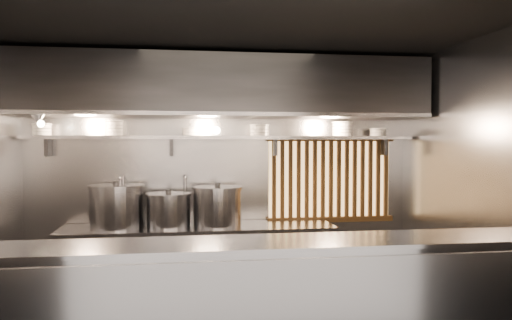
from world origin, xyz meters
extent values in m
plane|color=black|center=(0.00, 0.00, 2.80)|extent=(4.50, 4.50, 0.00)
plane|color=gray|center=(0.00, 1.50, 1.40)|extent=(4.50, 0.00, 4.50)
plane|color=gray|center=(2.25, 0.00, 1.40)|extent=(0.00, 3.00, 3.00)
cube|color=#9A9A9F|center=(0.00, -0.95, 1.11)|extent=(4.50, 0.56, 0.03)
cube|color=#9A9A9F|center=(-0.30, 1.13, 0.45)|extent=(3.00, 0.70, 0.90)
cube|color=#9A9A9F|center=(0.00, 1.32, 1.88)|extent=(4.40, 0.34, 0.04)
cube|color=#2D2D30|center=(0.00, 1.10, 2.42)|extent=(4.40, 0.80, 0.65)
cube|color=#9A9A9F|center=(0.00, 0.70, 2.12)|extent=(4.40, 0.03, 0.04)
cube|color=#FFC372|center=(1.30, 1.48, 1.38)|extent=(1.50, 0.02, 0.92)
cube|color=brown|center=(1.30, 1.43, 1.87)|extent=(1.56, 0.06, 0.06)
cube|color=brown|center=(1.30, 1.43, 0.89)|extent=(1.56, 0.06, 0.06)
cube|color=brown|center=(0.60, 1.43, 1.38)|extent=(0.04, 0.04, 0.92)
cube|color=brown|center=(0.70, 1.43, 1.38)|extent=(0.04, 0.04, 0.92)
cube|color=brown|center=(0.80, 1.43, 1.38)|extent=(0.04, 0.04, 0.92)
cube|color=brown|center=(0.90, 1.43, 1.38)|extent=(0.04, 0.04, 0.92)
cube|color=brown|center=(1.00, 1.43, 1.38)|extent=(0.04, 0.04, 0.92)
cube|color=brown|center=(1.10, 1.43, 1.38)|extent=(0.04, 0.04, 0.92)
cube|color=brown|center=(1.20, 1.43, 1.38)|extent=(0.04, 0.04, 0.92)
cube|color=brown|center=(1.30, 1.43, 1.38)|extent=(0.04, 0.04, 0.92)
cube|color=brown|center=(1.40, 1.43, 1.38)|extent=(0.04, 0.04, 0.92)
cube|color=brown|center=(1.50, 1.43, 1.38)|extent=(0.04, 0.04, 0.92)
cube|color=brown|center=(1.60, 1.43, 1.38)|extent=(0.04, 0.04, 0.92)
cube|color=brown|center=(1.70, 1.43, 1.38)|extent=(0.04, 0.04, 0.92)
cube|color=brown|center=(1.80, 1.43, 1.38)|extent=(0.04, 0.04, 0.92)
cube|color=brown|center=(1.90, 1.43, 1.38)|extent=(0.04, 0.04, 0.92)
cube|color=brown|center=(2.00, 1.43, 1.38)|extent=(0.04, 0.04, 0.92)
cylinder|color=silver|center=(-1.15, 1.45, 1.19)|extent=(0.03, 0.03, 0.48)
sphere|color=silver|center=(-1.15, 1.45, 1.43)|extent=(0.04, 0.04, 0.04)
cylinder|color=silver|center=(-1.15, 1.32, 1.43)|extent=(0.03, 0.26, 0.03)
sphere|color=silver|center=(-1.15, 1.19, 1.43)|extent=(0.04, 0.04, 0.04)
cylinder|color=silver|center=(-1.15, 1.19, 1.36)|extent=(0.03, 0.03, 0.14)
cylinder|color=silver|center=(-0.45, 1.45, 1.19)|extent=(0.03, 0.03, 0.48)
sphere|color=silver|center=(-0.45, 1.45, 1.43)|extent=(0.04, 0.04, 0.04)
cylinder|color=silver|center=(-0.45, 1.32, 1.43)|extent=(0.03, 0.26, 0.03)
sphere|color=silver|center=(-0.45, 1.19, 1.43)|extent=(0.04, 0.04, 0.04)
cylinder|color=silver|center=(-0.45, 1.19, 1.36)|extent=(0.03, 0.03, 0.14)
cone|color=#9A9A9F|center=(-1.90, 0.85, 2.07)|extent=(0.25, 0.27, 0.20)
sphere|color=#FFE0B2|center=(-1.87, 0.83, 2.01)|extent=(0.07, 0.07, 0.07)
cylinder|color=#2D2D30|center=(-1.90, 0.95, 2.15)|extent=(0.02, 0.22, 0.02)
cylinder|color=#2D2D30|center=(-0.10, 1.20, 2.04)|extent=(0.01, 0.01, 0.12)
sphere|color=#FFE0B2|center=(-0.10, 1.20, 1.96)|extent=(0.09, 0.09, 0.09)
cylinder|color=#9A9A9F|center=(-1.19, 1.14, 1.12)|extent=(0.63, 0.63, 0.44)
cylinder|color=#9A9A9F|center=(-1.19, 1.14, 1.35)|extent=(0.66, 0.66, 0.03)
cylinder|color=#2D2D30|center=(-1.19, 1.14, 1.39)|extent=(0.06, 0.06, 0.04)
cylinder|color=#9A9A9F|center=(-0.63, 1.11, 1.07)|extent=(0.56, 0.56, 0.34)
cylinder|color=#9A9A9F|center=(-0.63, 1.11, 1.26)|extent=(0.59, 0.59, 0.03)
cylinder|color=#2D2D30|center=(-0.63, 1.11, 1.29)|extent=(0.06, 0.06, 0.04)
cylinder|color=#9A9A9F|center=(-0.09, 1.11, 1.10)|extent=(0.67, 0.67, 0.41)
cylinder|color=#9A9A9F|center=(-0.09, 1.11, 1.32)|extent=(0.71, 0.71, 0.03)
cylinder|color=#2D2D30|center=(-0.09, 1.11, 1.36)|extent=(0.06, 0.06, 0.04)
cylinder|color=white|center=(-1.99, 1.32, 1.92)|extent=(0.19, 0.19, 0.03)
cylinder|color=white|center=(-1.99, 1.32, 1.96)|extent=(0.19, 0.19, 0.03)
cylinder|color=white|center=(-1.99, 1.32, 2.00)|extent=(0.19, 0.19, 0.03)
cylinder|color=white|center=(-1.99, 1.32, 2.02)|extent=(0.21, 0.21, 0.01)
cylinder|color=white|center=(-1.23, 1.32, 1.92)|extent=(0.19, 0.19, 0.03)
cylinder|color=white|center=(-1.23, 1.32, 1.96)|extent=(0.19, 0.19, 0.03)
cylinder|color=white|center=(-1.23, 1.32, 2.00)|extent=(0.19, 0.19, 0.03)
cylinder|color=white|center=(-1.23, 1.32, 2.03)|extent=(0.19, 0.19, 0.03)
cylinder|color=white|center=(-1.23, 1.32, 2.06)|extent=(0.21, 0.21, 0.01)
cylinder|color=white|center=(-0.38, 1.32, 1.92)|extent=(0.19, 0.19, 0.03)
cylinder|color=white|center=(-0.38, 1.32, 1.96)|extent=(0.19, 0.19, 0.03)
cylinder|color=white|center=(-0.38, 1.32, 1.99)|extent=(0.21, 0.21, 0.01)
cylinder|color=white|center=(0.41, 1.32, 1.92)|extent=(0.21, 0.21, 0.03)
cylinder|color=white|center=(0.41, 1.32, 1.96)|extent=(0.21, 0.21, 0.03)
cylinder|color=white|center=(0.41, 1.32, 2.00)|extent=(0.21, 0.21, 0.03)
cylinder|color=white|center=(0.41, 1.32, 2.02)|extent=(0.23, 0.23, 0.01)
cylinder|color=white|center=(1.40, 1.32, 1.92)|extent=(0.23, 0.23, 0.03)
cylinder|color=white|center=(1.40, 1.32, 1.96)|extent=(0.23, 0.23, 0.03)
cylinder|color=white|center=(1.40, 1.32, 2.00)|extent=(0.23, 0.23, 0.03)
cylinder|color=white|center=(1.40, 1.32, 2.03)|extent=(0.23, 0.23, 0.03)
cylinder|color=white|center=(1.40, 1.32, 2.06)|extent=(0.25, 0.25, 0.01)
cylinder|color=white|center=(1.85, 1.32, 1.92)|extent=(0.19, 0.19, 0.03)
cylinder|color=white|center=(1.85, 1.32, 1.96)|extent=(0.19, 0.19, 0.03)
cylinder|color=white|center=(1.85, 1.32, 1.99)|extent=(0.21, 0.21, 0.01)
camera|label=1|loc=(-0.48, -4.39, 1.82)|focal=35.00mm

